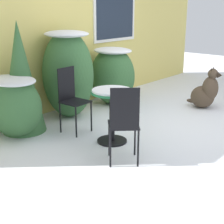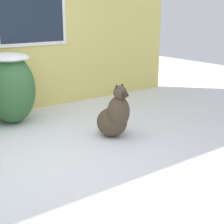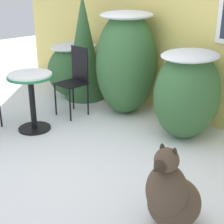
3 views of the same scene
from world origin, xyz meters
The scene contains 9 objects.
ground_plane centered at (0.00, 0.00, 0.00)m, with size 16.00×16.00×0.00m, color white.
house_wall centered at (0.05, 2.20, 1.49)m, with size 8.00×0.10×2.95m.
shrub_left centered at (-2.01, 1.66, 0.48)m, with size 0.73×0.97×0.90m.
shrub_middle centered at (-0.86, 1.71, 0.78)m, with size 0.83×0.91×1.48m.
shrub_right centered at (0.24, 1.65, 0.59)m, with size 0.76×0.91×1.11m.
evergreen_bush centered at (-1.81, 1.71, 0.84)m, with size 0.67×0.67×1.68m.
patio_table centered at (-1.27, 0.38, 0.56)m, with size 0.58×0.58×0.77m.
patio_chair_near_table centered at (-1.33, 1.13, 0.55)m, with size 0.38×0.38×0.99m.
dog centered at (1.17, 0.13, 0.29)m, with size 0.48×0.65×0.78m.
Camera 3 is at (2.48, -1.79, 1.92)m, focal length 55.00 mm.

